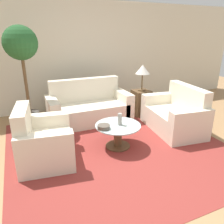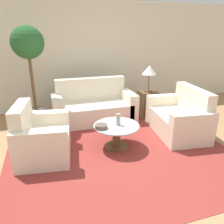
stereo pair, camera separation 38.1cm
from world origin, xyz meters
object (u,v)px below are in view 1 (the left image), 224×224
(armchair, at_px, (42,143))
(potted_plant, at_px, (22,57))
(sofa_main, at_px, (89,108))
(table_lamp, at_px, (143,70))
(coffee_table, at_px, (118,133))
(loveseat, at_px, (176,116))
(vase, at_px, (120,119))
(bowl, at_px, (104,127))

(armchair, relative_size, potted_plant, 0.53)
(sofa_main, distance_m, table_lamp, 1.48)
(sofa_main, relative_size, coffee_table, 2.30)
(loveseat, bearing_deg, armchair, -80.70)
(coffee_table, distance_m, vase, 0.24)
(sofa_main, relative_size, bowl, 8.75)
(vase, bearing_deg, loveseat, 7.99)
(sofa_main, bearing_deg, vase, -85.13)
(coffee_table, bearing_deg, bowl, -169.76)
(table_lamp, bearing_deg, loveseat, -78.49)
(loveseat, height_order, coffee_table, loveseat)
(coffee_table, bearing_deg, vase, -17.77)
(armchair, bearing_deg, sofa_main, -33.94)
(table_lamp, relative_size, vase, 2.90)
(armchair, distance_m, potted_plant, 1.74)
(sofa_main, relative_size, armchair, 1.66)
(armchair, xyz_separation_m, table_lamp, (2.39, 1.11, 0.77))
(loveseat, distance_m, potted_plant, 3.14)
(armchair, height_order, coffee_table, armchair)
(potted_plant, bearing_deg, loveseat, -24.13)
(table_lamp, bearing_deg, bowl, -139.31)
(sofa_main, height_order, coffee_table, sofa_main)
(sofa_main, distance_m, armchair, 1.71)
(loveseat, bearing_deg, potted_plant, -107.17)
(table_lamp, relative_size, potted_plant, 0.29)
(armchair, bearing_deg, bowl, -89.14)
(sofa_main, relative_size, vase, 8.71)
(coffee_table, relative_size, potted_plant, 0.38)
(potted_plant, bearing_deg, bowl, -54.28)
(vase, bearing_deg, bowl, -172.37)
(loveseat, relative_size, coffee_table, 1.85)
(coffee_table, distance_m, potted_plant, 2.23)
(vase, bearing_deg, armchair, 176.33)
(potted_plant, distance_m, vase, 2.13)
(armchair, relative_size, table_lamp, 1.81)
(vase, height_order, bowl, vase)
(armchair, distance_m, vase, 1.28)
(table_lamp, distance_m, vase, 1.74)
(sofa_main, distance_m, vase, 1.37)
(table_lamp, height_order, potted_plant, potted_plant)
(armchair, xyz_separation_m, bowl, (0.96, -0.12, 0.15))
(armchair, bearing_deg, vase, -85.54)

